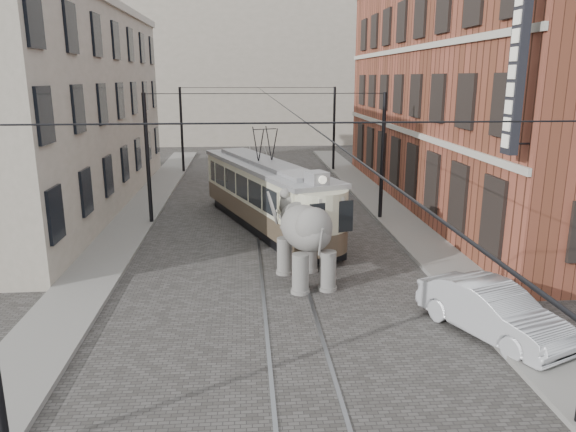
{
  "coord_description": "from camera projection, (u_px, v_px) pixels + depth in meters",
  "views": [
    {
      "loc": [
        -1.21,
        -18.77,
        6.67
      ],
      "look_at": [
        0.2,
        -1.06,
        2.1
      ],
      "focal_mm": 33.81,
      "sensor_mm": 36.0,
      "label": 1
    }
  ],
  "objects": [
    {
      "name": "brick_building",
      "position": [
        481.0,
        90.0,
        27.91
      ],
      "size": [
        8.0,
        26.0,
        12.0
      ],
      "primitive_type": "cube",
      "color": "brown",
      "rests_on": "ground"
    },
    {
      "name": "tram",
      "position": [
        265.0,
        179.0,
        24.15
      ],
      "size": [
        5.99,
        11.49,
        4.51
      ],
      "primitive_type": null,
      "rotation": [
        0.0,
        0.0,
        0.34
      ],
      "color": "beige",
      "rests_on": "ground"
    },
    {
      "name": "parked_car",
      "position": [
        492.0,
        310.0,
        14.27
      ],
      "size": [
        3.1,
        4.52,
        1.41
      ],
      "primitive_type": "imported",
      "rotation": [
        0.0,
        0.0,
        0.42
      ],
      "color": "#9D9EA1",
      "rests_on": "ground"
    },
    {
      "name": "sidewalk_right",
      "position": [
        440.0,
        258.0,
        20.32
      ],
      "size": [
        2.0,
        60.0,
        0.15
      ],
      "primitive_type": "cube",
      "color": "slate",
      "rests_on": "ground"
    },
    {
      "name": "sidewalk_left",
      "position": [
        99.0,
        267.0,
        19.35
      ],
      "size": [
        2.0,
        60.0,
        0.15
      ],
      "primitive_type": "cube",
      "color": "slate",
      "rests_on": "ground"
    },
    {
      "name": "ground",
      "position": [
        280.0,
        264.0,
        19.87
      ],
      "size": [
        120.0,
        120.0,
        0.0
      ],
      "primitive_type": "plane",
      "color": "#474442"
    },
    {
      "name": "distant_block",
      "position": [
        255.0,
        74.0,
        56.74
      ],
      "size": [
        28.0,
        10.0,
        14.0
      ],
      "primitive_type": "cube",
      "color": "gray",
      "rests_on": "ground"
    },
    {
      "name": "elephant",
      "position": [
        306.0,
        240.0,
        17.88
      ],
      "size": [
        3.48,
        5.12,
        2.87
      ],
      "primitive_type": null,
      "rotation": [
        0.0,
        0.0,
        0.2
      ],
      "color": "#5E5B57",
      "rests_on": "ground"
    },
    {
      "name": "stucco_building",
      "position": [
        50.0,
        111.0,
        27.43
      ],
      "size": [
        7.0,
        24.0,
        10.0
      ],
      "primitive_type": "cube",
      "color": "gray",
      "rests_on": "ground"
    },
    {
      "name": "tram_rails",
      "position": [
        280.0,
        264.0,
        19.87
      ],
      "size": [
        1.54,
        80.0,
        0.02
      ],
      "primitive_type": null,
      "color": "slate",
      "rests_on": "ground"
    },
    {
      "name": "catenary",
      "position": [
        268.0,
        162.0,
        23.94
      ],
      "size": [
        11.0,
        30.2,
        6.0
      ],
      "primitive_type": null,
      "color": "black",
      "rests_on": "ground"
    }
  ]
}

